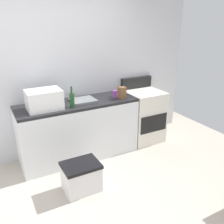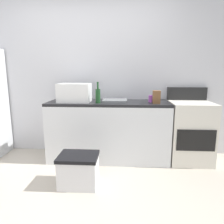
% 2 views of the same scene
% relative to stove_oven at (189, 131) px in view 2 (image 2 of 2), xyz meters
% --- Properties ---
extents(ground_plane, '(6.00, 6.00, 0.00)m').
position_rel_stove_oven_xyz_m(ground_plane, '(-1.52, -1.21, -0.47)').
color(ground_plane, '#B2A899').
extents(wall_back, '(5.00, 0.10, 2.60)m').
position_rel_stove_oven_xyz_m(wall_back, '(-1.52, 0.34, 0.83)').
color(wall_back, silver).
rests_on(wall_back, ground_plane).
extents(kitchen_counter, '(1.80, 0.60, 0.90)m').
position_rel_stove_oven_xyz_m(kitchen_counter, '(-1.22, -0.01, -0.02)').
color(kitchen_counter, silver).
rests_on(kitchen_counter, ground_plane).
extents(stove_oven, '(0.60, 0.61, 1.10)m').
position_rel_stove_oven_xyz_m(stove_oven, '(0.00, 0.00, 0.00)').
color(stove_oven, silver).
rests_on(stove_oven, ground_plane).
extents(microwave, '(0.46, 0.34, 0.27)m').
position_rel_stove_oven_xyz_m(microwave, '(-1.71, -0.06, 0.57)').
color(microwave, white).
rests_on(microwave, kitchen_counter).
extents(sink_basin, '(0.36, 0.32, 0.03)m').
position_rel_stove_oven_xyz_m(sink_basin, '(-1.13, 0.00, 0.45)').
color(sink_basin, slate).
rests_on(sink_basin, kitchen_counter).
extents(wine_bottle, '(0.07, 0.07, 0.30)m').
position_rel_stove_oven_xyz_m(wine_bottle, '(-1.36, -0.17, 0.54)').
color(wine_bottle, '#193F1E').
rests_on(wine_bottle, kitchen_counter).
extents(coffee_mug, '(0.08, 0.08, 0.10)m').
position_rel_stove_oven_xyz_m(coffee_mug, '(-0.59, -0.02, 0.48)').
color(coffee_mug, purple).
rests_on(coffee_mug, kitchen_counter).
extents(knife_block, '(0.10, 0.10, 0.18)m').
position_rel_stove_oven_xyz_m(knife_block, '(-0.53, -0.15, 0.52)').
color(knife_block, brown).
rests_on(knife_block, kitchen_counter).
extents(storage_bin, '(0.46, 0.36, 0.38)m').
position_rel_stove_oven_xyz_m(storage_bin, '(-1.51, -0.81, -0.27)').
color(storage_bin, silver).
rests_on(storage_bin, ground_plane).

